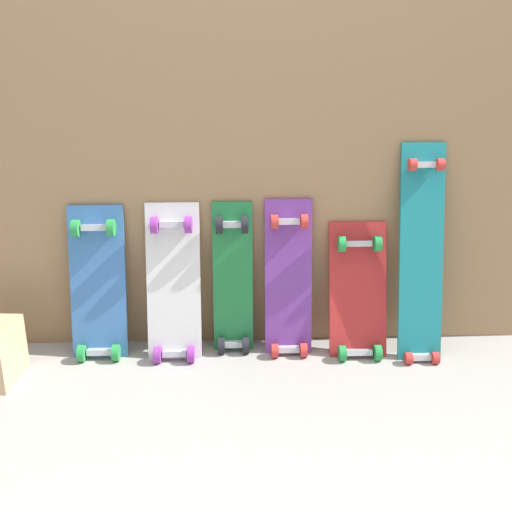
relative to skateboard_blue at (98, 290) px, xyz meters
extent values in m
plane|color=#9E9991|center=(0.65, 0.04, -0.28)|extent=(12.00, 12.00, 0.00)
cube|color=#99724C|center=(0.65, 0.11, 0.48)|extent=(2.48, 0.04, 1.52)
cube|color=#386BAD|center=(0.00, 0.01, 0.00)|extent=(0.23, 0.15, 0.69)
cube|color=#B7B7BF|center=(0.00, -0.07, -0.25)|extent=(0.10, 0.04, 0.03)
cube|color=#B7B7BF|center=(0.00, 0.04, 0.26)|extent=(0.10, 0.04, 0.03)
cylinder|color=#268C3F|center=(-0.07, -0.08, -0.25)|extent=(0.03, 0.07, 0.07)
cylinder|color=#268C3F|center=(0.07, -0.08, -0.25)|extent=(0.03, 0.07, 0.07)
cylinder|color=#268C3F|center=(-0.07, 0.02, 0.26)|extent=(0.03, 0.07, 0.07)
cylinder|color=#268C3F|center=(0.07, 0.02, 0.26)|extent=(0.03, 0.07, 0.07)
cube|color=silver|center=(0.31, 0.00, 0.00)|extent=(0.22, 0.18, 0.70)
cube|color=#B7B7BF|center=(0.31, -0.09, -0.25)|extent=(0.10, 0.04, 0.03)
cube|color=#B7B7BF|center=(0.31, 0.03, 0.27)|extent=(0.10, 0.04, 0.03)
cylinder|color=purple|center=(0.24, -0.11, -0.25)|extent=(0.03, 0.07, 0.07)
cylinder|color=purple|center=(0.38, -0.11, -0.25)|extent=(0.03, 0.07, 0.07)
cylinder|color=purple|center=(0.24, 0.02, 0.27)|extent=(0.03, 0.07, 0.07)
cylinder|color=purple|center=(0.38, 0.02, 0.27)|extent=(0.03, 0.07, 0.07)
cube|color=#1E7238|center=(0.56, 0.04, 0.00)|extent=(0.17, 0.10, 0.69)
cube|color=#B7B7BF|center=(0.56, -0.02, -0.25)|extent=(0.08, 0.04, 0.03)
cube|color=#B7B7BF|center=(0.56, 0.04, 0.26)|extent=(0.08, 0.04, 0.03)
cylinder|color=black|center=(0.51, -0.04, -0.25)|extent=(0.03, 0.07, 0.07)
cylinder|color=black|center=(0.61, -0.04, -0.25)|extent=(0.03, 0.07, 0.07)
cylinder|color=black|center=(0.51, 0.02, 0.27)|extent=(0.03, 0.07, 0.07)
cylinder|color=black|center=(0.61, 0.02, 0.27)|extent=(0.03, 0.07, 0.07)
cube|color=#6B338C|center=(0.79, 0.01, 0.01)|extent=(0.20, 0.15, 0.71)
cube|color=#B7B7BF|center=(0.79, -0.06, -0.26)|extent=(0.09, 0.04, 0.03)
cube|color=#B7B7BF|center=(0.79, 0.04, 0.28)|extent=(0.09, 0.04, 0.03)
cylinder|color=red|center=(0.73, -0.08, -0.25)|extent=(0.03, 0.06, 0.06)
cylinder|color=red|center=(0.85, -0.08, -0.25)|extent=(0.03, 0.06, 0.06)
cylinder|color=red|center=(0.73, 0.02, 0.28)|extent=(0.03, 0.06, 0.06)
cylinder|color=red|center=(0.85, 0.02, 0.28)|extent=(0.03, 0.06, 0.06)
cube|color=#B22626|center=(1.08, -0.01, -0.05)|extent=(0.24, 0.20, 0.61)
cube|color=#B7B7BF|center=(1.08, -0.10, -0.26)|extent=(0.11, 0.04, 0.03)
cube|color=#B7B7BF|center=(1.08, 0.03, 0.18)|extent=(0.11, 0.04, 0.03)
cylinder|color=#268C3F|center=(1.01, -0.12, -0.25)|extent=(0.03, 0.07, 0.07)
cylinder|color=#268C3F|center=(1.16, -0.12, -0.25)|extent=(0.03, 0.07, 0.07)
cylinder|color=#268C3F|center=(1.01, 0.01, 0.18)|extent=(0.03, 0.07, 0.07)
cylinder|color=#268C3F|center=(1.16, 0.01, 0.18)|extent=(0.03, 0.07, 0.07)
cube|color=#197A7F|center=(1.33, -0.03, 0.12)|extent=(0.18, 0.23, 0.95)
cube|color=#B7B7BF|center=(1.33, -0.14, -0.26)|extent=(0.08, 0.04, 0.03)
cube|color=#B7B7BF|center=(1.33, 0.03, 0.51)|extent=(0.08, 0.04, 0.03)
cylinder|color=red|center=(1.28, -0.16, -0.26)|extent=(0.03, 0.05, 0.05)
cylinder|color=red|center=(1.39, -0.16, -0.26)|extent=(0.03, 0.05, 0.05)
cylinder|color=red|center=(1.28, 0.02, 0.51)|extent=(0.03, 0.05, 0.05)
cylinder|color=red|center=(1.39, 0.02, 0.51)|extent=(0.03, 0.05, 0.05)
camera|label=1|loc=(0.57, -2.34, 0.95)|focal=42.44mm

